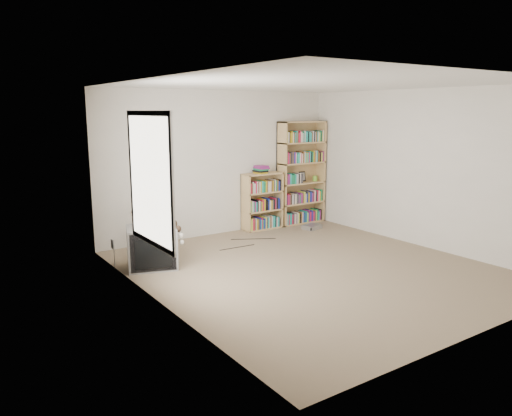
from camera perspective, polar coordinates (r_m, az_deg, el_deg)
floor at (r=7.02m, az=6.39°, el=-6.90°), size 4.50×5.00×0.01m
wall_back at (r=8.77m, az=-4.14°, el=5.10°), size 4.50×0.02×2.50m
wall_front at (r=5.14m, az=25.09°, el=-0.15°), size 4.50×0.02×2.50m
wall_left at (r=5.55m, az=-11.27°, el=1.45°), size 0.02×5.00×2.50m
wall_right at (r=8.38m, az=18.39°, el=4.29°), size 0.02×5.00×2.50m
ceiling at (r=6.69m, az=6.86°, el=13.93°), size 4.50×5.00×0.02m
window at (r=5.72m, az=-12.01°, el=3.22°), size 0.02×1.22×1.52m
crt_tv at (r=7.13m, az=-11.85°, el=-4.39°), size 0.81×0.77×0.58m
cat at (r=7.05m, az=-11.33°, el=-1.38°), size 0.65×0.51×0.53m
bookcase_tall at (r=9.67m, az=5.13°, el=3.71°), size 0.98×0.30×1.96m
bookcase_short at (r=9.19m, az=0.66°, el=0.56°), size 0.76×0.30×1.04m
book_stack at (r=9.04m, az=0.53°, el=4.43°), size 0.20×0.27×0.14m
green_mug at (r=9.88m, az=6.71°, el=3.39°), size 0.09×0.09×0.10m
framed_print at (r=9.80m, az=5.30°, el=3.62°), size 0.14×0.05×0.19m
dvd_player at (r=9.32m, az=6.43°, el=-2.14°), size 0.39×0.32×0.08m
wall_outlet at (r=7.29m, az=-16.10°, el=-3.97°), size 0.01×0.08×0.13m
floor_cables at (r=8.42m, az=0.16°, el=-3.74°), size 1.20×0.70×0.01m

